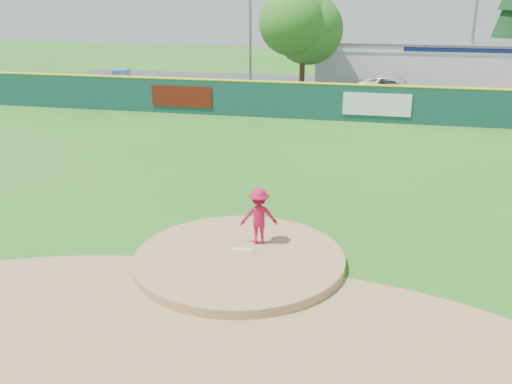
% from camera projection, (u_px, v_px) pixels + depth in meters
% --- Properties ---
extents(ground, '(120.00, 120.00, 0.00)m').
position_uv_depth(ground, '(239.00, 264.00, 14.93)').
color(ground, '#286B19').
rests_on(ground, ground).
extents(pitchers_mound, '(5.50, 5.50, 0.50)m').
position_uv_depth(pitchers_mound, '(239.00, 264.00, 14.93)').
color(pitchers_mound, '#9E774C').
rests_on(pitchers_mound, ground).
extents(pitching_rubber, '(0.60, 0.15, 0.04)m').
position_uv_depth(pitching_rubber, '(242.00, 249.00, 15.12)').
color(pitching_rubber, white).
rests_on(pitching_rubber, pitchers_mound).
extents(infield_dirt_arc, '(15.40, 15.40, 0.01)m').
position_uv_depth(infield_dirt_arc, '(205.00, 325.00, 12.17)').
color(infield_dirt_arc, '#9E774C').
rests_on(infield_dirt_arc, ground).
extents(parking_lot, '(44.00, 16.00, 0.02)m').
position_uv_depth(parking_lot, '(334.00, 93.00, 39.77)').
color(parking_lot, '#38383A').
rests_on(parking_lot, ground).
extents(pitcher, '(1.12, 0.82, 1.55)m').
position_uv_depth(pitcher, '(259.00, 216.00, 15.32)').
color(pitcher, '#B40F3A').
rests_on(pitcher, pitchers_mound).
extents(van, '(5.38, 3.33, 1.39)m').
position_uv_depth(van, '(393.00, 87.00, 37.67)').
color(van, silver).
rests_on(van, parking_lot).
extents(pool_building_grp, '(15.20, 8.20, 3.31)m').
position_uv_depth(pool_building_grp, '(422.00, 63.00, 42.58)').
color(pool_building_grp, silver).
rests_on(pool_building_grp, ground).
extents(fence_banners, '(14.62, 0.04, 1.20)m').
position_uv_depth(fence_banners, '(276.00, 100.00, 31.58)').
color(fence_banners, '#57140C').
rests_on(fence_banners, ground).
extents(playground_slide, '(0.99, 2.79, 1.54)m').
position_uv_depth(playground_slide, '(121.00, 80.00, 40.09)').
color(playground_slide, '#1B7FE9').
rests_on(playground_slide, ground).
extents(outfield_fence, '(40.00, 0.14, 2.07)m').
position_uv_depth(outfield_fence, '(320.00, 100.00, 31.13)').
color(outfield_fence, '#123D39').
rests_on(outfield_fence, ground).
extents(deciduous_tree, '(5.60, 5.60, 7.36)m').
position_uv_depth(deciduous_tree, '(303.00, 27.00, 36.82)').
color(deciduous_tree, '#382314').
rests_on(deciduous_tree, ground).
extents(light_pole_left, '(1.75, 0.25, 11.00)m').
position_uv_depth(light_pole_left, '(250.00, 1.00, 38.98)').
color(light_pole_left, gray).
rests_on(light_pole_left, ground).
extents(light_pole_right, '(1.75, 0.25, 10.00)m').
position_uv_depth(light_pole_right, '(476.00, 10.00, 37.91)').
color(light_pole_right, gray).
rests_on(light_pole_right, ground).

